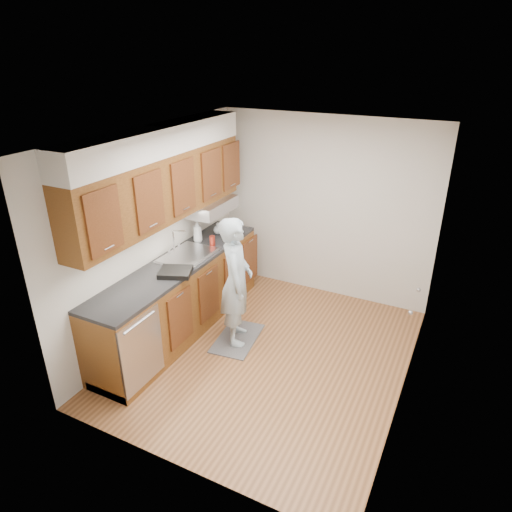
{
  "coord_description": "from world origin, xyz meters",
  "views": [
    {
      "loc": [
        1.81,
        -3.95,
        3.27
      ],
      "look_at": [
        -0.29,
        0.25,
        1.1
      ],
      "focal_mm": 32.0,
      "sensor_mm": 36.0,
      "label": 1
    }
  ],
  "objects_px": {
    "person": "(236,273)",
    "dish_rack": "(175,272)",
    "soap_bottle_c": "(218,228)",
    "soda_can": "(212,241)",
    "soap_bottle_a": "(198,231)",
    "soap_bottle_b": "(226,235)",
    "steel_can": "(212,240)"
  },
  "relations": [
    {
      "from": "soap_bottle_a",
      "to": "soap_bottle_b",
      "type": "distance_m",
      "value": 0.38
    },
    {
      "from": "steel_can",
      "to": "soap_bottle_a",
      "type": "bearing_deg",
      "value": -174.83
    },
    {
      "from": "dish_rack",
      "to": "soap_bottle_c",
      "type": "bearing_deg",
      "value": 76.11
    },
    {
      "from": "soap_bottle_a",
      "to": "soda_can",
      "type": "xyz_separation_m",
      "value": [
        0.23,
        -0.02,
        -0.09
      ]
    },
    {
      "from": "soap_bottle_a",
      "to": "dish_rack",
      "type": "height_order",
      "value": "soap_bottle_a"
    },
    {
      "from": "soap_bottle_b",
      "to": "steel_can",
      "type": "distance_m",
      "value": 0.21
    },
    {
      "from": "soap_bottle_a",
      "to": "dish_rack",
      "type": "xyz_separation_m",
      "value": [
        0.29,
        -0.9,
        -0.12
      ]
    },
    {
      "from": "soap_bottle_c",
      "to": "soda_can",
      "type": "xyz_separation_m",
      "value": [
        0.15,
        -0.38,
        -0.01
      ]
    },
    {
      "from": "person",
      "to": "dish_rack",
      "type": "height_order",
      "value": "person"
    },
    {
      "from": "steel_can",
      "to": "soap_bottle_b",
      "type": "bearing_deg",
      "value": 57.05
    },
    {
      "from": "soap_bottle_c",
      "to": "dish_rack",
      "type": "xyz_separation_m",
      "value": [
        0.2,
        -1.26,
        -0.05
      ]
    },
    {
      "from": "person",
      "to": "soap_bottle_b",
      "type": "bearing_deg",
      "value": 9.78
    },
    {
      "from": "soap_bottle_a",
      "to": "soap_bottle_c",
      "type": "distance_m",
      "value": 0.38
    },
    {
      "from": "soap_bottle_b",
      "to": "soda_can",
      "type": "height_order",
      "value": "soap_bottle_b"
    },
    {
      "from": "person",
      "to": "steel_can",
      "type": "relative_size",
      "value": 16.9
    },
    {
      "from": "soap_bottle_a",
      "to": "soap_bottle_b",
      "type": "height_order",
      "value": "soap_bottle_a"
    },
    {
      "from": "soda_can",
      "to": "soap_bottle_a",
      "type": "bearing_deg",
      "value": 174.42
    },
    {
      "from": "soap_bottle_c",
      "to": "dish_rack",
      "type": "height_order",
      "value": "soap_bottle_c"
    },
    {
      "from": "soap_bottle_b",
      "to": "soda_can",
      "type": "xyz_separation_m",
      "value": [
        -0.08,
        -0.21,
        -0.02
      ]
    },
    {
      "from": "person",
      "to": "dish_rack",
      "type": "bearing_deg",
      "value": 97.58
    },
    {
      "from": "soap_bottle_a",
      "to": "steel_can",
      "type": "xyz_separation_m",
      "value": [
        0.21,
        0.02,
        -0.1
      ]
    },
    {
      "from": "soap_bottle_a",
      "to": "steel_can",
      "type": "relative_size",
      "value": 2.9
    },
    {
      "from": "person",
      "to": "soap_bottle_c",
      "type": "height_order",
      "value": "person"
    },
    {
      "from": "dish_rack",
      "to": "steel_can",
      "type": "bearing_deg",
      "value": 72.17
    },
    {
      "from": "steel_can",
      "to": "person",
      "type": "bearing_deg",
      "value": -39.76
    },
    {
      "from": "soap_bottle_a",
      "to": "soda_can",
      "type": "relative_size",
      "value": 2.34
    },
    {
      "from": "soap_bottle_a",
      "to": "dish_rack",
      "type": "bearing_deg",
      "value": -72.19
    },
    {
      "from": "soap_bottle_a",
      "to": "dish_rack",
      "type": "relative_size",
      "value": 0.86
    },
    {
      "from": "person",
      "to": "dish_rack",
      "type": "distance_m",
      "value": 0.68
    },
    {
      "from": "soda_can",
      "to": "soap_bottle_b",
      "type": "bearing_deg",
      "value": 68.53
    },
    {
      "from": "soap_bottle_b",
      "to": "steel_can",
      "type": "bearing_deg",
      "value": -122.95
    },
    {
      "from": "person",
      "to": "soap_bottle_a",
      "type": "relative_size",
      "value": 5.84
    }
  ]
}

